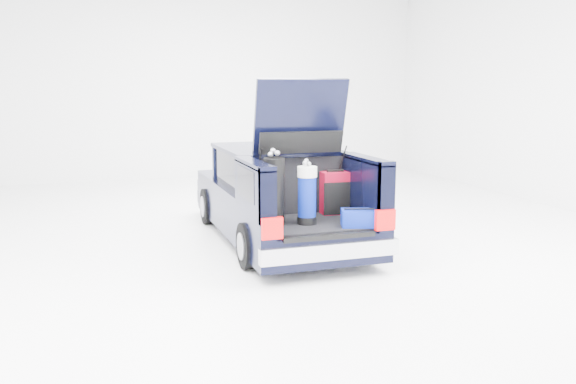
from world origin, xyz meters
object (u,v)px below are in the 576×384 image
object	(u,v)px
car	(276,196)
blue_golf_bag	(307,195)
black_golf_bag	(274,191)
red_suitcase	(335,193)
blue_duffel	(359,218)

from	to	relation	value
car	blue_golf_bag	bearing A→B (deg)	-92.96
black_golf_bag	red_suitcase	bearing A→B (deg)	33.77
blue_duffel	blue_golf_bag	bearing A→B (deg)	167.57
blue_golf_bag	blue_duffel	xyz separation A→B (m)	(0.59, -0.34, -0.28)
black_golf_bag	blue_golf_bag	world-z (taller)	black_golf_bag
blue_golf_bag	black_golf_bag	bearing A→B (deg)	156.49
car	red_suitcase	xyz separation A→B (m)	(0.50, -1.19, 0.22)
blue_duffel	car	bearing A→B (deg)	121.76
red_suitcase	black_golf_bag	distance (m)	1.08
black_golf_bag	blue_duffel	bearing A→B (deg)	-10.40
red_suitcase	black_golf_bag	bearing A→B (deg)	-156.34
blue_duffel	red_suitcase	bearing A→B (deg)	107.77
car	red_suitcase	bearing A→B (deg)	-67.28
black_golf_bag	blue_golf_bag	size ratio (longest dim) A/B	1.14
red_suitcase	black_golf_bag	world-z (taller)	black_golf_bag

